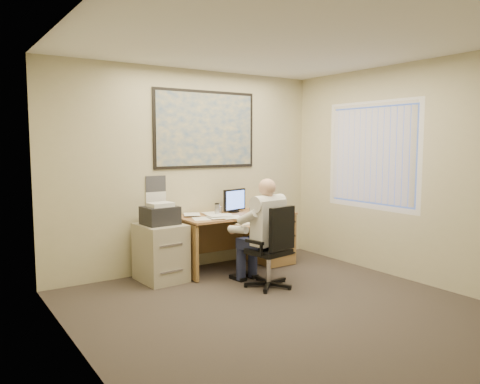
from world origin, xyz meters
TOP-DOWN VIEW (x-y plane):
  - room_shell at (0.00, 0.00)m, footprint 4.00×4.50m
  - desk at (0.83, 1.90)m, footprint 1.60×0.97m
  - world_map at (0.25, 2.23)m, footprint 1.56×0.03m
  - wall_calendar at (-0.50, 2.24)m, footprint 0.28×0.01m
  - window_blinds at (1.97, 0.80)m, footprint 0.06×1.40m
  - filing_cabinet at (-0.61, 1.89)m, footprint 0.55×0.64m
  - office_chair at (0.35, 0.89)m, footprint 0.67×0.67m
  - person at (0.36, 0.97)m, footprint 0.65×0.86m

SIDE VIEW (x-z plane):
  - office_chair at x=0.35m, z-range -0.21..0.78m
  - filing_cabinet at x=-0.61m, z-range -0.07..0.91m
  - desk at x=0.83m, z-range -0.09..0.97m
  - person at x=0.36m, z-range 0.00..1.30m
  - wall_calendar at x=-0.50m, z-range 0.87..1.29m
  - room_shell at x=0.00m, z-range 0.00..2.70m
  - window_blinds at x=1.97m, z-range 0.90..2.20m
  - world_map at x=0.25m, z-range 1.37..2.43m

